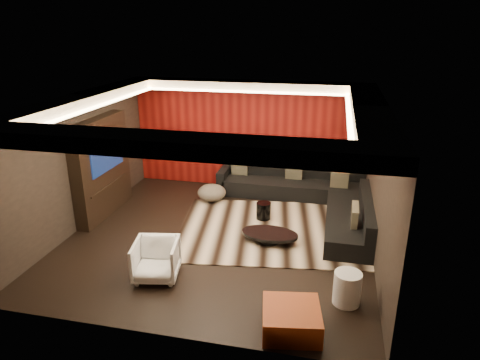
% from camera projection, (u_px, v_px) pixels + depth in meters
% --- Properties ---
extents(floor, '(6.00, 6.00, 0.02)m').
position_uv_depth(floor, '(219.00, 237.00, 8.73)').
color(floor, black).
rests_on(floor, ground).
extents(ceiling, '(6.00, 6.00, 0.02)m').
position_uv_depth(ceiling, '(217.00, 99.00, 7.76)').
color(ceiling, silver).
rests_on(ceiling, ground).
extents(wall_back, '(6.00, 0.02, 2.80)m').
position_uv_depth(wall_back, '(249.00, 135.00, 11.01)').
color(wall_back, black).
rests_on(wall_back, ground).
extents(wall_left, '(0.02, 6.00, 2.80)m').
position_uv_depth(wall_left, '(78.00, 162.00, 8.86)').
color(wall_left, black).
rests_on(wall_left, ground).
extents(wall_right, '(0.02, 6.00, 2.80)m').
position_uv_depth(wall_right, '(381.00, 184.00, 7.63)').
color(wall_right, black).
rests_on(wall_right, ground).
extents(red_feature_wall, '(5.98, 0.05, 2.78)m').
position_uv_depth(red_feature_wall, '(249.00, 135.00, 10.97)').
color(red_feature_wall, '#6B0C0A').
rests_on(red_feature_wall, ground).
extents(soffit_back, '(6.00, 0.60, 0.22)m').
position_uv_depth(soffit_back, '(247.00, 86.00, 10.28)').
color(soffit_back, silver).
rests_on(soffit_back, ground).
extents(soffit_front, '(6.00, 0.60, 0.22)m').
position_uv_depth(soffit_front, '(159.00, 144.00, 5.33)').
color(soffit_front, silver).
rests_on(soffit_front, ground).
extents(soffit_left, '(0.60, 4.80, 0.22)m').
position_uv_depth(soffit_left, '(84.00, 100.00, 8.35)').
color(soffit_left, silver).
rests_on(soffit_left, ground).
extents(soffit_right, '(0.60, 4.80, 0.22)m').
position_uv_depth(soffit_right, '(370.00, 112.00, 7.25)').
color(soffit_right, silver).
rests_on(soffit_right, ground).
extents(cove_back, '(4.80, 0.08, 0.04)m').
position_uv_depth(cove_back, '(244.00, 92.00, 10.00)').
color(cove_back, '#FFD899').
rests_on(cove_back, ground).
extents(cove_front, '(4.80, 0.08, 0.04)m').
position_uv_depth(cove_front, '(170.00, 144.00, 5.67)').
color(cove_front, '#FFD899').
rests_on(cove_front, ground).
extents(cove_left, '(0.08, 4.80, 0.04)m').
position_uv_depth(cove_left, '(100.00, 105.00, 8.31)').
color(cove_left, '#FFD899').
rests_on(cove_left, ground).
extents(cove_right, '(0.08, 4.80, 0.04)m').
position_uv_depth(cove_right, '(349.00, 116.00, 7.35)').
color(cove_right, '#FFD899').
rests_on(cove_right, ground).
extents(tv_surround, '(0.30, 2.00, 2.20)m').
position_uv_depth(tv_surround, '(102.00, 167.00, 9.48)').
color(tv_surround, black).
rests_on(tv_surround, ground).
extents(tv_screen, '(0.04, 1.30, 0.80)m').
position_uv_depth(tv_screen, '(106.00, 153.00, 9.33)').
color(tv_screen, black).
rests_on(tv_screen, ground).
extents(tv_shelf, '(0.04, 1.60, 0.04)m').
position_uv_depth(tv_shelf, '(110.00, 185.00, 9.59)').
color(tv_shelf, black).
rests_on(tv_shelf, ground).
extents(rug, '(4.37, 3.52, 0.02)m').
position_uv_depth(rug, '(275.00, 230.00, 9.02)').
color(rug, beige).
rests_on(rug, floor).
extents(coffee_table, '(1.21, 1.21, 0.19)m').
position_uv_depth(coffee_table, '(270.00, 237.00, 8.49)').
color(coffee_table, black).
rests_on(coffee_table, rug).
extents(drum_stool, '(0.41, 0.41, 0.37)m').
position_uv_depth(drum_stool, '(264.00, 211.00, 9.45)').
color(drum_stool, black).
rests_on(drum_stool, rug).
extents(striped_pouf, '(0.81, 0.81, 0.38)m').
position_uv_depth(striped_pouf, '(212.00, 193.00, 10.45)').
color(striped_pouf, tan).
rests_on(striped_pouf, rug).
extents(white_side_table, '(0.44, 0.44, 0.53)m').
position_uv_depth(white_side_table, '(347.00, 288.00, 6.59)').
color(white_side_table, white).
rests_on(white_side_table, floor).
extents(orange_ottoman, '(0.92, 0.92, 0.36)m').
position_uv_depth(orange_ottoman, '(291.00, 319.00, 6.03)').
color(orange_ottoman, maroon).
rests_on(orange_ottoman, floor).
extents(armchair, '(0.85, 0.87, 0.68)m').
position_uv_depth(armchair, '(156.00, 260.00, 7.23)').
color(armchair, white).
rests_on(armchair, floor).
extents(sectional_sofa, '(3.65, 3.50, 0.75)m').
position_uv_depth(sectional_sofa, '(311.00, 198.00, 10.00)').
color(sectional_sofa, black).
rests_on(sectional_sofa, floor).
extents(throw_pillows, '(3.08, 2.76, 0.50)m').
position_uv_depth(throw_pillows, '(303.00, 181.00, 10.03)').
color(throw_pillows, tan).
rests_on(throw_pillows, sectional_sofa).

